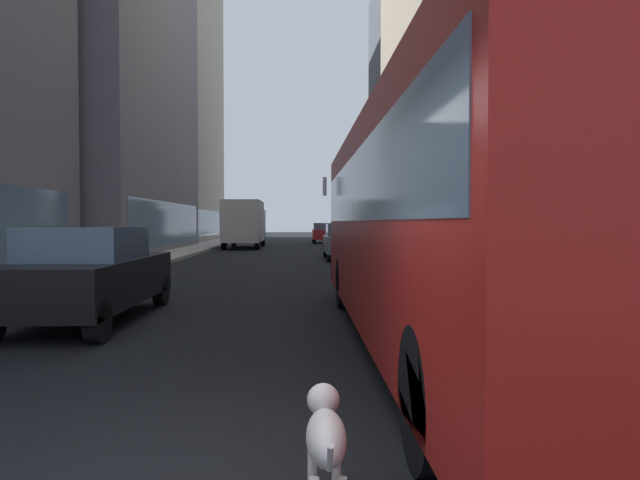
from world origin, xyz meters
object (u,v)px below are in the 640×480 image
Objects in this scene: dalmatian_dog at (326,436)px; transit_bus at (446,216)px; car_red_coupe at (324,233)px; car_black_suv at (90,273)px; car_grey_wagon at (344,241)px; pedestrian_with_handbag at (582,265)px; box_truck at (245,222)px; pedestrian_in_coat at (604,260)px.

transit_bus is at bearing 68.84° from dalmatian_dog.
transit_bus reaches higher than dalmatian_dog.
transit_bus is 2.74× the size of car_red_coupe.
car_black_suv is at bearing 159.83° from transit_bus.
car_black_suv is 17.37m from car_grey_wagon.
dalmatian_dog is at bearing -92.43° from car_red_coupe.
car_grey_wagon is at bearing 98.37° from pedestrian_with_handbag.
transit_bus is 2.54× the size of car_grey_wagon.
box_truck is (-5.60, -8.85, 0.84)m from car_red_coupe.
box_truck reaches higher than car_red_coupe.
car_black_suv and car_grey_wagon have the same top height.
car_black_suv is (-5.60, -37.37, -0.00)m from car_red_coupe.
car_red_coupe is 0.93× the size of car_grey_wagon.
pedestrian_with_handbag is 1.00× the size of pedestrian_in_coat.
pedestrian_with_handbag reaches higher than car_red_coupe.
car_grey_wagon is at bearing 101.91° from pedestrian_in_coat.
car_red_coupe is 37.34m from pedestrian_in_coat.
box_truck is at bearing 107.68° from pedestrian_in_coat.
pedestrian_with_handbag reaches higher than car_black_suv.
car_red_coupe is 38.27m from pedestrian_with_handbag.
box_truck is 35.65m from dalmatian_dog.
box_truck is (-5.60, 12.07, 0.84)m from car_grey_wagon.
pedestrian_in_coat is at bearing 33.32° from transit_bus.
pedestrian_in_coat reaches higher than car_red_coupe.
transit_bus is 11.98× the size of dalmatian_dog.
dalmatian_dog is 0.57× the size of pedestrian_in_coat.
transit_bus is 6.82× the size of pedestrian_in_coat.
car_red_coupe is at bearing 95.27° from pedestrian_in_coat.
transit_bus is 18.53m from car_grey_wagon.
pedestrian_with_handbag is (2.54, 1.25, -0.76)m from transit_bus.
box_truck is 30.45m from pedestrian_with_handbag.
car_black_suv is at bearing -90.00° from box_truck.
transit_bus reaches higher than pedestrian_in_coat.
car_black_suv is 1.02× the size of car_grey_wagon.
pedestrian_with_handbag is 1.34m from pedestrian_in_coat.
dalmatian_dog is 7.56m from pedestrian_with_handbag.
pedestrian_with_handbag reaches higher than dalmatian_dog.
pedestrian_with_handbag is (2.54, -38.18, 0.19)m from car_red_coupe.
dalmatian_dog is at bearing -125.89° from pedestrian_with_handbag.
pedestrian_in_coat is (0.89, 1.01, -0.00)m from pedestrian_with_handbag.
car_grey_wagon is 13.34m from box_truck.
car_red_coupe is 44.34m from dalmatian_dog.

